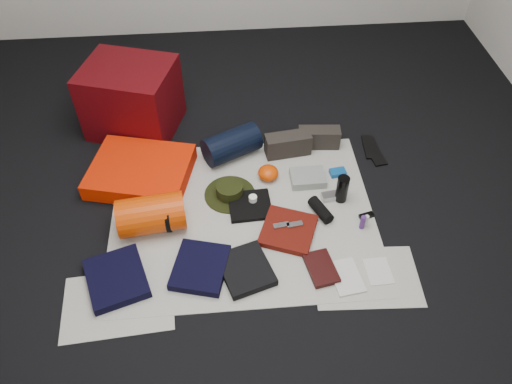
{
  "coord_description": "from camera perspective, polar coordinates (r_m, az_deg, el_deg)",
  "views": [
    {
      "loc": [
        -0.09,
        -1.98,
        2.34
      ],
      "look_at": [
        0.09,
        0.1,
        0.1
      ],
      "focal_mm": 35.0,
      "sensor_mm": 36.0,
      "label": 1
    }
  ],
  "objects": [
    {
      "name": "sleeping_pad",
      "position": [
        3.33,
        -13.03,
        2.31
      ],
      "size": [
        0.73,
        0.64,
        0.11
      ],
      "primitive_type": "cube",
      "rotation": [
        0.0,
        0.0,
        -0.24
      ],
      "color": "red",
      "rests_on": "newspaper_mat"
    },
    {
      "name": "compact_camera",
      "position": [
        3.17,
        8.42,
        -0.5
      ],
      "size": [
        0.11,
        0.07,
        0.04
      ],
      "primitive_type": "cube",
      "rotation": [
        0.0,
        0.0,
        0.12
      ],
      "color": "#A7A7AC",
      "rests_on": "newspaper_mat"
    },
    {
      "name": "floor",
      "position": [
        3.07,
        -1.5,
        -2.88
      ],
      "size": [
        4.5,
        4.5,
        0.02
      ],
      "primitive_type": "cube",
      "color": "black",
      "rests_on": "ground"
    },
    {
      "name": "navy_duffel",
      "position": [
        3.38,
        -2.8,
        5.46
      ],
      "size": [
        0.43,
        0.34,
        0.2
      ],
      "primitive_type": "cylinder",
      "rotation": [
        0.0,
        1.57,
        0.46
      ],
      "color": "black",
      "rests_on": "newspaper_mat"
    },
    {
      "name": "map_printout",
      "position": [
        2.89,
        13.81,
        -8.78
      ],
      "size": [
        0.14,
        0.18,
        0.01
      ],
      "primitive_type": "cube",
      "rotation": [
        0.0,
        0.0,
        0.03
      ],
      "color": "silver",
      "rests_on": "newspaper_mat"
    },
    {
      "name": "trousers_navy_a",
      "position": [
        2.86,
        -15.64,
        -9.48
      ],
      "size": [
        0.4,
        0.42,
        0.05
      ],
      "primitive_type": "cube",
      "rotation": [
        0.0,
        0.0,
        0.32
      ],
      "color": "black",
      "rests_on": "newspaper_mat"
    },
    {
      "name": "hiking_boot_right",
      "position": [
        3.49,
        7.21,
        6.2
      ],
      "size": [
        0.29,
        0.13,
        0.14
      ],
      "primitive_type": "cube",
      "rotation": [
        0.0,
        0.0,
        -0.08
      ],
      "color": "#2C2722",
      "rests_on": "newspaper_mat"
    },
    {
      "name": "toiletry_purple",
      "position": [
        3.03,
        12.09,
        -3.4
      ],
      "size": [
        0.04,
        0.04,
        0.1
      ],
      "primitive_type": "cylinder",
      "rotation": [
        0.0,
        0.0,
        0.24
      ],
      "color": "#472069",
      "rests_on": "newspaper_mat"
    },
    {
      "name": "sack_strap_left",
      "position": [
        3.0,
        -13.74,
        -2.72
      ],
      "size": [
        0.02,
        0.22,
        0.22
      ],
      "primitive_type": "cylinder",
      "rotation": [
        0.0,
        1.57,
        0.0
      ],
      "color": "black",
      "rests_on": "newspaper_mat"
    },
    {
      "name": "water_bottle",
      "position": [
        3.13,
        9.83,
        0.34
      ],
      "size": [
        0.09,
        0.09,
        0.19
      ],
      "primitive_type": "cylinder",
      "rotation": [
        0.0,
        0.0,
        0.29
      ],
      "color": "black",
      "rests_on": "newspaper_mat"
    },
    {
      "name": "cyan_case",
      "position": [
        3.34,
        9.32,
        2.22
      ],
      "size": [
        0.11,
        0.08,
        0.03
      ],
      "primitive_type": "cube",
      "rotation": [
        0.0,
        0.0,
        0.14
      ],
      "color": "#0E4A8B",
      "rests_on": "newspaper_mat"
    },
    {
      "name": "newspaper_mat",
      "position": [
        3.06,
        -1.5,
        -2.72
      ],
      "size": [
        1.6,
        1.3,
        0.01
      ],
      "primitive_type": "cube",
      "color": "silver",
      "rests_on": "floor"
    },
    {
      "name": "flip_flop_left",
      "position": [
        3.59,
        12.9,
        5.02
      ],
      "size": [
        0.11,
        0.24,
        0.01
      ],
      "primitive_type": "cube",
      "rotation": [
        0.0,
        0.0,
        -0.08
      ],
      "color": "black",
      "rests_on": "floor"
    },
    {
      "name": "newspaper_sheet_front_right",
      "position": [
        2.86,
        12.46,
        -9.46
      ],
      "size": [
        0.6,
        0.43,
        0.0
      ],
      "primitive_type": "cube",
      "rotation": [
        0.0,
        0.0,
        -0.05
      ],
      "color": "silver",
      "rests_on": "floor"
    },
    {
      "name": "boonie_crown",
      "position": [
        3.15,
        -3.04,
        0.25
      ],
      "size": [
        0.17,
        0.17,
        0.07
      ],
      "primitive_type": "cylinder",
      "color": "black",
      "rests_on": "boonie_brim"
    },
    {
      "name": "flip_flop_right",
      "position": [
        3.54,
        13.43,
        4.27
      ],
      "size": [
        0.12,
        0.25,
        0.01
      ],
      "primitive_type": "cube",
      "rotation": [
        0.0,
        0.0,
        0.17
      ],
      "color": "black",
      "rests_on": "floor"
    },
    {
      "name": "black_tshirt",
      "position": [
        3.1,
        -0.68,
        -1.57
      ],
      "size": [
        0.27,
        0.26,
        0.03
      ],
      "primitive_type": "cube",
      "rotation": [
        0.0,
        0.0,
        0.05
      ],
      "color": "black",
      "rests_on": "newspaper_mat"
    },
    {
      "name": "key_cluster",
      "position": [
        2.8,
        -13.41,
        -11.28
      ],
      "size": [
        0.08,
        0.08,
        0.01
      ],
      "primitive_type": "cube",
      "rotation": [
        0.0,
        0.0,
        -0.25
      ],
      "color": "#A7A7AC",
      "rests_on": "newspaper_mat"
    },
    {
      "name": "trousers_charcoal",
      "position": [
        2.79,
        -1.18,
        -8.84
      ],
      "size": [
        0.34,
        0.37,
        0.05
      ],
      "primitive_type": "cube",
      "rotation": [
        0.0,
        0.0,
        0.31
      ],
      "color": "black",
      "rests_on": "newspaper_mat"
    },
    {
      "name": "sack_strap_right",
      "position": [
        2.97,
        -9.95,
        -2.51
      ],
      "size": [
        0.03,
        0.22,
        0.22
      ],
      "primitive_type": "cylinder",
      "rotation": [
        0.0,
        1.57,
        0.0
      ],
      "color": "black",
      "rests_on": "newspaper_mat"
    },
    {
      "name": "red_cabinet",
      "position": [
        3.64,
        -14.02,
        10.35
      ],
      "size": [
        0.71,
        0.64,
        0.49
      ],
      "primitive_type": "cube",
      "rotation": [
        0.0,
        0.0,
        -0.3
      ],
      "color": "#4E050A",
      "rests_on": "floor"
    },
    {
      "name": "toiletry_clear",
      "position": [
        3.05,
        12.47,
        -3.21
      ],
      "size": [
        0.03,
        0.03,
        0.08
      ],
      "primitive_type": "cylinder",
      "rotation": [
        0.0,
        0.0,
        -0.15
      ],
      "color": "silver",
      "rests_on": "newspaper_mat"
    },
    {
      "name": "stuff_sack",
      "position": [
        2.98,
        -11.87,
        -2.54
      ],
      "size": [
        0.41,
        0.28,
        0.23
      ],
      "primitive_type": "cylinder",
      "rotation": [
        0.0,
        1.57,
        0.13
      ],
      "color": "#CD3903",
      "rests_on": "newspaper_mat"
    },
    {
      "name": "tape_roll",
      "position": [
        3.09,
        -0.36,
        -0.76
      ],
      "size": [
        0.05,
        0.05,
        0.04
      ],
      "primitive_type": "cylinder",
      "color": "white",
      "rests_on": "black_tshirt"
    },
    {
      "name": "trousers_navy_b",
      "position": [
        2.82,
        -6.39,
        -8.55
      ],
      "size": [
        0.36,
        0.39,
        0.05
      ],
      "primitive_type": "cube",
      "rotation": [
        0.0,
        0.0,
        -0.26
      ],
      "color": "black",
      "rests_on": "newspaper_mat"
    },
    {
      "name": "energy_bar_a",
      "position": [
        2.95,
        2.9,
        -3.83
      ],
      "size": [
        0.1,
        0.05,
        0.01
      ],
      "primitive_type": "cube",
      "rotation": [
        0.0,
        0.0,
        0.14
      ],
      "color": "#A7A7AC",
      "rests_on": "red_shirt"
    },
    {
      "name": "energy_bar_b",
      "position": [
        2.96,
        4.44,
        -3.72
      ],
      "size": [
        0.1,
        0.05,
        0.01
      ],
      "primitive_type": "cube",
      "rotation": [
        0.0,
        0.0,
        0.14
      ],
      "color": "#A7A7AC",
      "rests_on": "red_shirt"
    },
    {
      "name": "paperback_book",
      "position": [
        2.83,
        7.45,
        -8.62
      ],
      "size": [
        0.19,
        0.25,
        0.03
      ],
      "primitive_type": "cube",
      "rotation": [
        0.0,
        0.0,
        0.19
      ],
      "color": "black",
      "rests_on": "newspaper_mat"
    },
    {
      "name": "hiking_boot_left",
      "position": [
        3.41,
        3.67,
        5.44
      ],
      "size": [
        0.32,
        0.15,
        0.15
      ],
      "primitive_type": "cube",
      "rotation": [
        0.0,
        0.0,
        0.13
      ],
      "color": "#2C2722",
      "rests_on": "newspaper_mat"
    },
    {
      "name": "red_shirt",
      "position": [
        2.97,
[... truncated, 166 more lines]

